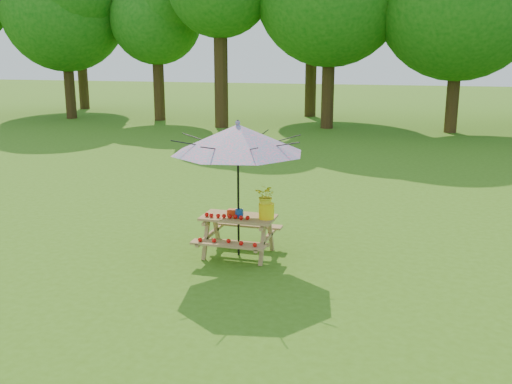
# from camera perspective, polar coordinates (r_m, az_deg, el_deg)

# --- Properties ---
(picnic_table) EXTENTS (1.20, 1.32, 0.67)m
(picnic_table) POSITION_cam_1_polar(r_m,az_deg,el_deg) (9.45, -1.76, -4.44)
(picnic_table) COLOR #A97B4C
(picnic_table) RESTS_ON ground
(patio_umbrella) EXTENTS (2.56, 2.56, 2.25)m
(patio_umbrella) POSITION_cam_1_polar(r_m,az_deg,el_deg) (9.08, -1.83, 5.33)
(patio_umbrella) COLOR black
(patio_umbrella) RESTS_ON ground
(produce_bins) EXTENTS (0.28, 0.34, 0.13)m
(produce_bins) POSITION_cam_1_polar(r_m,az_deg,el_deg) (9.38, -1.94, -2.07)
(produce_bins) COLOR red
(produce_bins) RESTS_ON picnic_table
(tomatoes_row) EXTENTS (0.77, 0.13, 0.07)m
(tomatoes_row) POSITION_cam_1_polar(r_m,az_deg,el_deg) (9.23, -3.00, -2.46)
(tomatoes_row) COLOR red
(tomatoes_row) RESTS_ON picnic_table
(flower_bucket) EXTENTS (0.39, 0.35, 0.56)m
(flower_bucket) POSITION_cam_1_polar(r_m,az_deg,el_deg) (9.15, 1.05, -0.85)
(flower_bucket) COLOR yellow
(flower_bucket) RESTS_ON picnic_table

